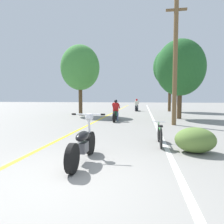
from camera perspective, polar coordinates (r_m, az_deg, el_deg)
The scene contains 12 objects.
ground_plane at distance 3.94m, azimuth -11.60°, elevation -18.61°, with size 120.00×120.00×0.00m, color gray.
lane_stripe_center at distance 16.77m, azimuth -1.40°, elevation -1.04°, with size 0.14×48.00×0.01m, color yellow.
lane_stripe_edge at distance 16.52m, azimuth 11.31°, elevation -1.20°, with size 0.14×48.00×0.01m, color white.
utility_pole at distance 11.69m, azimuth 17.61°, elevation 13.66°, with size 1.10×0.24×6.80m.
roadside_tree_right_near at distance 15.24m, azimuth 18.92°, elevation 11.84°, with size 3.45×3.10×5.62m.
roadside_tree_right_far at distance 23.20m, azimuth 16.29°, elevation 12.19°, with size 3.68×3.31×6.97m.
roadside_tree_left at distance 17.60m, azimuth -9.09°, elevation 12.36°, with size 3.32×2.99×5.98m.
roadside_bush at distance 6.01m, azimuth 22.68°, elevation -7.38°, with size 1.10×0.88×0.70m.
motorcycle_foreground at distance 4.82m, azimuth -8.21°, elevation -8.75°, with size 0.88×1.99×1.12m.
motorcycle_rider_lead at distance 12.99m, azimuth 1.06°, elevation -0.27°, with size 0.50×2.06×1.39m.
motorcycle_rider_far at distance 22.86m, azimuth 7.04°, elevation 1.62°, with size 0.50×2.13×1.39m.
bicycle_parked at distance 6.62m, azimuth 13.48°, elevation -6.30°, with size 0.44×1.56×0.71m.
Camera 1 is at (1.29, -3.40, 1.52)m, focal length 32.00 mm.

